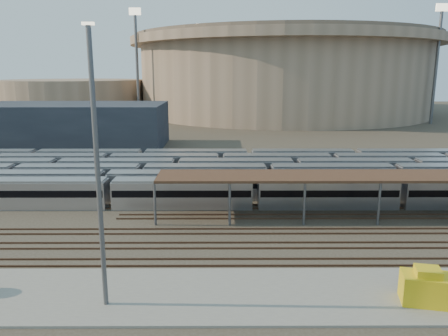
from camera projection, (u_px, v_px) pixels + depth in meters
name	position (u px, v px, depth m)	size (l,w,h in m)	color
ground	(225.00, 229.00, 49.21)	(420.00, 420.00, 0.00)	#383026
apron	(163.00, 295.00, 34.53)	(50.00, 9.00, 0.20)	gray
subway_trains	(234.00, 175.00, 66.88)	(126.11, 23.90, 3.60)	#A5A6AA
inspection_shed	(408.00, 177.00, 52.12)	(60.30, 6.00, 5.30)	#55555A
empty_tracks	(225.00, 245.00, 44.31)	(170.00, 9.62, 0.18)	#4C3323
stadium	(283.00, 73.00, 182.37)	(124.00, 124.00, 32.50)	gray
secondary_arena	(73.00, 98.00, 174.33)	(56.00, 56.00, 14.00)	gray
service_building	(73.00, 125.00, 101.66)	(42.00, 20.00, 10.00)	#1E232D
floodlight_0	(137.00, 61.00, 151.96)	(4.00, 1.00, 38.40)	#55555A
floodlight_2	(437.00, 61.00, 142.60)	(4.00, 1.00, 38.40)	#55555A
floodlight_3	(201.00, 64.00, 200.84)	(4.00, 1.00, 38.40)	#55555A
yard_light_pole	(98.00, 172.00, 30.76)	(0.81, 0.36, 20.35)	#55555A
yellow_equipment	(426.00, 289.00, 32.94)	(3.59, 2.25, 2.25)	gold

